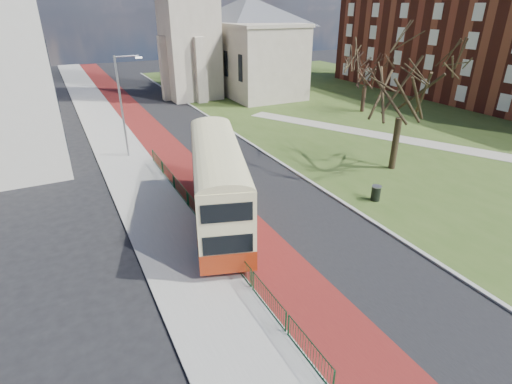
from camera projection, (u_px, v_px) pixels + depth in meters
ground at (285, 250)px, 20.77m from camera, size 160.00×160.00×0.00m
road_carriageway at (190, 140)px, 37.50m from camera, size 9.00×120.00×0.01m
bus_lane at (161, 144)px, 36.39m from camera, size 3.40×120.00×0.01m
pavement_west at (118, 150)px, 34.81m from camera, size 4.00×120.00×0.12m
kerb_west at (141, 147)px, 35.62m from camera, size 0.25×120.00×0.13m
kerb_east at (226, 128)px, 40.97m from camera, size 0.25×80.00×0.13m
grass_green at (375, 108)px, 49.15m from camera, size 40.00×80.00×0.04m
footpath at (415, 142)px, 37.01m from camera, size 18.84×32.82×0.03m
pedestrian_railing at (204, 220)px, 22.55m from camera, size 0.07×24.00×1.12m
brick_terrace at (478, 46)px, 50.40m from camera, size 10.30×44.30×13.50m
streetlamp at (123, 102)px, 31.52m from camera, size 2.13×0.18×8.00m
bus at (218, 181)px, 22.26m from camera, size 5.92×11.52×4.71m
winter_tree_near at (406, 75)px, 28.04m from camera, size 8.77×8.77×10.23m
winter_tree_far at (367, 66)px, 45.26m from camera, size 5.53×5.53×7.44m
litter_bin at (376, 193)px, 25.79m from camera, size 0.80×0.80×1.02m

